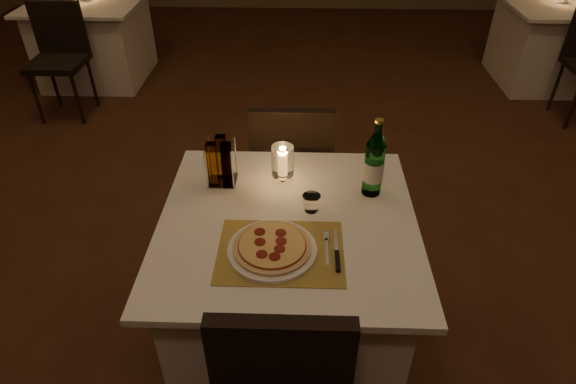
{
  "coord_description": "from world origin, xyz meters",
  "views": [
    {
      "loc": [
        0.13,
        -2.02,
        1.93
      ],
      "look_at": [
        0.08,
        -0.57,
        0.86
      ],
      "focal_mm": 30.0,
      "sensor_mm": 36.0,
      "label": 1
    }
  ],
  "objects_px": {
    "chair_far": "(292,162)",
    "plate": "(272,250)",
    "main_table": "(288,285)",
    "neighbor_table_left": "(95,40)",
    "water_bottle": "(374,165)",
    "pizza": "(272,246)",
    "tumbler": "(311,203)",
    "neighbor_table_right": "(552,44)",
    "hurricane_candle": "(283,162)"
  },
  "relations": [
    {
      "from": "main_table",
      "to": "chair_far",
      "type": "xyz_separation_m",
      "value": [
        0.0,
        0.71,
        0.18
      ]
    },
    {
      "from": "main_table",
      "to": "neighbor_table_right",
      "type": "bearing_deg",
      "value": 52.54
    },
    {
      "from": "neighbor_table_right",
      "to": "plate",
      "type": "bearing_deg",
      "value": -126.49
    },
    {
      "from": "chair_far",
      "to": "neighbor_table_left",
      "type": "relative_size",
      "value": 0.9
    },
    {
      "from": "main_table",
      "to": "hurricane_candle",
      "type": "distance_m",
      "value": 0.53
    },
    {
      "from": "main_table",
      "to": "plate",
      "type": "distance_m",
      "value": 0.42
    },
    {
      "from": "chair_far",
      "to": "main_table",
      "type": "bearing_deg",
      "value": -90.0
    },
    {
      "from": "chair_far",
      "to": "plate",
      "type": "xyz_separation_m",
      "value": [
        -0.05,
        -0.89,
        0.2
      ]
    },
    {
      "from": "main_table",
      "to": "chair_far",
      "type": "relative_size",
      "value": 1.11
    },
    {
      "from": "chair_far",
      "to": "pizza",
      "type": "height_order",
      "value": "chair_far"
    },
    {
      "from": "pizza",
      "to": "hurricane_candle",
      "type": "height_order",
      "value": "hurricane_candle"
    },
    {
      "from": "tumbler",
      "to": "neighbor_table_right",
      "type": "bearing_deg",
      "value": 53.04
    },
    {
      "from": "main_table",
      "to": "pizza",
      "type": "height_order",
      "value": "pizza"
    },
    {
      "from": "chair_far",
      "to": "neighbor_table_right",
      "type": "height_order",
      "value": "chair_far"
    },
    {
      "from": "hurricane_candle",
      "to": "neighbor_table_left",
      "type": "distance_m",
      "value": 3.45
    },
    {
      "from": "chair_far",
      "to": "plate",
      "type": "distance_m",
      "value": 0.92
    },
    {
      "from": "pizza",
      "to": "tumbler",
      "type": "xyz_separation_m",
      "value": [
        0.14,
        0.24,
        0.01
      ]
    },
    {
      "from": "plate",
      "to": "hurricane_candle",
      "type": "relative_size",
      "value": 1.79
    },
    {
      "from": "plate",
      "to": "neighbor_table_right",
      "type": "bearing_deg",
      "value": 53.51
    },
    {
      "from": "plate",
      "to": "water_bottle",
      "type": "height_order",
      "value": "water_bottle"
    },
    {
      "from": "chair_far",
      "to": "tumbler",
      "type": "xyz_separation_m",
      "value": [
        0.09,
        -0.65,
        0.23
      ]
    },
    {
      "from": "chair_far",
      "to": "pizza",
      "type": "bearing_deg",
      "value": -93.21
    },
    {
      "from": "hurricane_candle",
      "to": "neighbor_table_left",
      "type": "relative_size",
      "value": 0.18
    },
    {
      "from": "main_table",
      "to": "neighbor_table_right",
      "type": "xyz_separation_m",
      "value": [
        2.39,
        3.12,
        0.0
      ]
    },
    {
      "from": "main_table",
      "to": "hurricane_candle",
      "type": "relative_size",
      "value": 5.6
    },
    {
      "from": "main_table",
      "to": "chair_far",
      "type": "bearing_deg",
      "value": 90.0
    },
    {
      "from": "neighbor_table_left",
      "to": "neighbor_table_right",
      "type": "bearing_deg",
      "value": 0.65
    },
    {
      "from": "chair_far",
      "to": "neighbor_table_left",
      "type": "xyz_separation_m",
      "value": [
        -1.95,
        2.36,
        -0.18
      ]
    },
    {
      "from": "plate",
      "to": "tumbler",
      "type": "relative_size",
      "value": 4.47
    },
    {
      "from": "main_table",
      "to": "chair_far",
      "type": "height_order",
      "value": "chair_far"
    },
    {
      "from": "plate",
      "to": "chair_far",
      "type": "bearing_deg",
      "value": 86.8
    },
    {
      "from": "hurricane_candle",
      "to": "neighbor_table_right",
      "type": "relative_size",
      "value": 0.18
    },
    {
      "from": "main_table",
      "to": "water_bottle",
      "type": "distance_m",
      "value": 0.64
    },
    {
      "from": "tumbler",
      "to": "main_table",
      "type": "bearing_deg",
      "value": -144.98
    },
    {
      "from": "chair_far",
      "to": "hurricane_candle",
      "type": "bearing_deg",
      "value": -93.67
    },
    {
      "from": "plate",
      "to": "tumbler",
      "type": "height_order",
      "value": "tumbler"
    },
    {
      "from": "water_bottle",
      "to": "hurricane_candle",
      "type": "relative_size",
      "value": 1.9
    },
    {
      "from": "main_table",
      "to": "neighbor_table_left",
      "type": "xyz_separation_m",
      "value": [
        -1.95,
        3.07,
        0.0
      ]
    },
    {
      "from": "water_bottle",
      "to": "neighbor_table_left",
      "type": "distance_m",
      "value": 3.71
    },
    {
      "from": "pizza",
      "to": "neighbor_table_left",
      "type": "bearing_deg",
      "value": 120.28
    },
    {
      "from": "tumbler",
      "to": "water_bottle",
      "type": "xyz_separation_m",
      "value": [
        0.25,
        0.13,
        0.1
      ]
    },
    {
      "from": "pizza",
      "to": "neighbor_table_left",
      "type": "height_order",
      "value": "pizza"
    },
    {
      "from": "plate",
      "to": "water_bottle",
      "type": "bearing_deg",
      "value": 43.74
    },
    {
      "from": "pizza",
      "to": "neighbor_table_left",
      "type": "relative_size",
      "value": 0.28
    },
    {
      "from": "tumbler",
      "to": "pizza",
      "type": "bearing_deg",
      "value": -120.06
    },
    {
      "from": "main_table",
      "to": "tumbler",
      "type": "distance_m",
      "value": 0.42
    },
    {
      "from": "neighbor_table_right",
      "to": "hurricane_candle",
      "type": "bearing_deg",
      "value": -130.14
    },
    {
      "from": "plate",
      "to": "pizza",
      "type": "relative_size",
      "value": 1.14
    },
    {
      "from": "water_bottle",
      "to": "neighbor_table_left",
      "type": "relative_size",
      "value": 0.34
    },
    {
      "from": "tumbler",
      "to": "neighbor_table_right",
      "type": "height_order",
      "value": "tumbler"
    }
  ]
}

